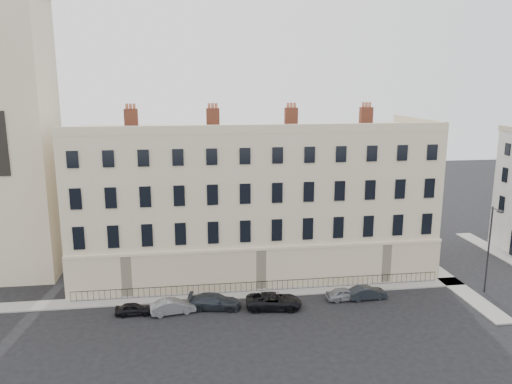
{
  "coord_description": "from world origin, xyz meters",
  "views": [
    {
      "loc": [
        -12.77,
        -38.46,
        19.46
      ],
      "look_at": [
        -5.91,
        10.0,
        8.73
      ],
      "focal_mm": 35.0,
      "sensor_mm": 36.0,
      "label": 1
    }
  ],
  "objects_px": {
    "car_b": "(173,306)",
    "car_c": "(215,301)",
    "car_d": "(274,301)",
    "streetlamp": "(489,246)",
    "car_f": "(367,293)",
    "car_e": "(344,294)",
    "car_a": "(134,309)"
  },
  "relations": [
    {
      "from": "car_f",
      "to": "car_c",
      "type": "bearing_deg",
      "value": 86.0
    },
    {
      "from": "car_e",
      "to": "car_c",
      "type": "bearing_deg",
      "value": 86.56
    },
    {
      "from": "car_a",
      "to": "car_d",
      "type": "bearing_deg",
      "value": -90.88
    },
    {
      "from": "car_d",
      "to": "streetlamp",
      "type": "height_order",
      "value": "streetlamp"
    },
    {
      "from": "car_b",
      "to": "car_e",
      "type": "height_order",
      "value": "car_b"
    },
    {
      "from": "car_f",
      "to": "car_e",
      "type": "bearing_deg",
      "value": 83.49
    },
    {
      "from": "car_b",
      "to": "car_c",
      "type": "xyz_separation_m",
      "value": [
        3.64,
        0.44,
        0.03
      ]
    },
    {
      "from": "streetlamp",
      "to": "car_d",
      "type": "bearing_deg",
      "value": 171.02
    },
    {
      "from": "car_f",
      "to": "streetlamp",
      "type": "height_order",
      "value": "streetlamp"
    },
    {
      "from": "car_b",
      "to": "car_c",
      "type": "height_order",
      "value": "car_c"
    },
    {
      "from": "car_a",
      "to": "car_e",
      "type": "relative_size",
      "value": 0.92
    },
    {
      "from": "car_c",
      "to": "streetlamp",
      "type": "relative_size",
      "value": 0.55
    },
    {
      "from": "car_f",
      "to": "car_b",
      "type": "bearing_deg",
      "value": 87.39
    },
    {
      "from": "car_f",
      "to": "car_d",
      "type": "bearing_deg",
      "value": 90.51
    },
    {
      "from": "car_e",
      "to": "car_f",
      "type": "distance_m",
      "value": 2.12
    },
    {
      "from": "car_e",
      "to": "car_b",
      "type": "bearing_deg",
      "value": 88.03
    },
    {
      "from": "car_d",
      "to": "car_f",
      "type": "xyz_separation_m",
      "value": [
        8.83,
        0.73,
        -0.09
      ]
    },
    {
      "from": "car_c",
      "to": "car_e",
      "type": "xyz_separation_m",
      "value": [
        11.87,
        0.13,
        -0.09
      ]
    },
    {
      "from": "car_b",
      "to": "car_d",
      "type": "relative_size",
      "value": 0.78
    },
    {
      "from": "streetlamp",
      "to": "car_a",
      "type": "bearing_deg",
      "value": 169.66
    },
    {
      "from": "car_c",
      "to": "car_a",
      "type": "bearing_deg",
      "value": 101.69
    },
    {
      "from": "car_c",
      "to": "car_d",
      "type": "distance_m",
      "value": 5.21
    },
    {
      "from": "streetlamp",
      "to": "car_f",
      "type": "bearing_deg",
      "value": 168.69
    },
    {
      "from": "car_b",
      "to": "streetlamp",
      "type": "height_order",
      "value": "streetlamp"
    },
    {
      "from": "car_d",
      "to": "car_c",
      "type": "bearing_deg",
      "value": 89.28
    },
    {
      "from": "car_c",
      "to": "streetlamp",
      "type": "distance_m",
      "value": 25.94
    },
    {
      "from": "car_b",
      "to": "car_f",
      "type": "relative_size",
      "value": 1.06
    },
    {
      "from": "car_a",
      "to": "car_f",
      "type": "height_order",
      "value": "car_f"
    },
    {
      "from": "car_a",
      "to": "car_b",
      "type": "bearing_deg",
      "value": -92.16
    },
    {
      "from": "car_a",
      "to": "car_b",
      "type": "distance_m",
      "value": 3.33
    },
    {
      "from": "car_e",
      "to": "car_f",
      "type": "xyz_separation_m",
      "value": [
        2.12,
        -0.09,
        0.02
      ]
    },
    {
      "from": "car_b",
      "to": "car_c",
      "type": "relative_size",
      "value": 0.84
    }
  ]
}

